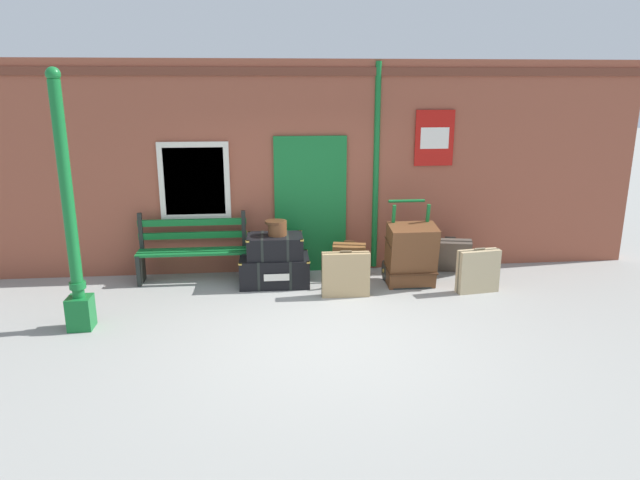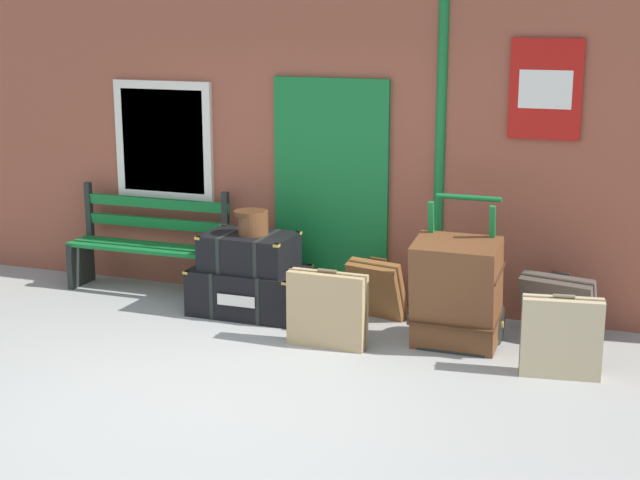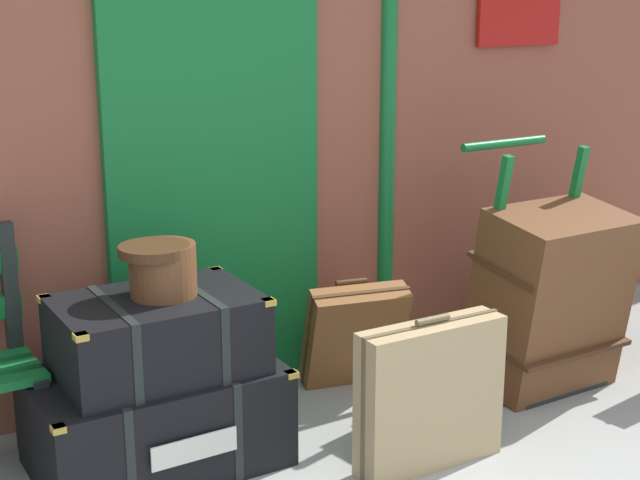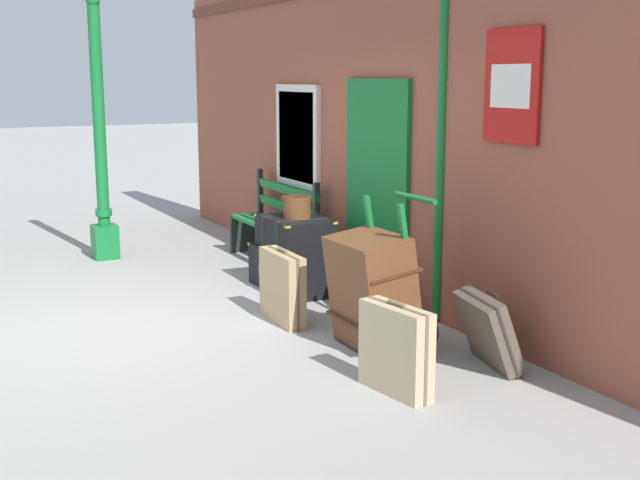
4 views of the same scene
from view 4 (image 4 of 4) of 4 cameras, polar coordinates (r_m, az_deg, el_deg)
ground_plane at (r=7.34m, az=-12.84°, el=-5.93°), size 60.00×60.00×0.00m
brick_facade at (r=8.08m, az=4.84°, el=7.41°), size 10.40×0.35×3.20m
lamp_post at (r=10.01m, az=-14.78°, el=5.25°), size 0.28×0.28×3.03m
platform_bench at (r=9.55m, az=-3.08°, el=1.04°), size 1.60×0.43×1.01m
steamer_trunk_base at (r=8.40m, az=-1.64°, el=-1.99°), size 1.02×0.67×0.43m
steamer_trunk_middle at (r=8.30m, az=-1.73°, el=0.46°), size 0.82×0.57×0.33m
round_hatbox at (r=8.23m, az=-1.59°, el=2.36°), size 0.31×0.29×0.21m
porters_trolley at (r=6.67m, az=4.89°, el=-4.97°), size 0.71×0.56×1.20m
large_brown_trunk at (r=6.53m, az=3.63°, el=-3.55°), size 0.70×0.56×0.93m
suitcase_caramel at (r=5.69m, az=5.22°, el=-7.50°), size 0.61×0.26×0.65m
suitcase_cream at (r=7.51m, az=3.70°, el=-3.10°), size 0.55×0.41×0.56m
suitcase_brown at (r=6.28m, az=11.46°, el=-6.12°), size 0.67×0.45×0.57m
suitcase_oxblood at (r=7.28m, az=-2.61°, el=-3.25°), size 0.67×0.18×0.66m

